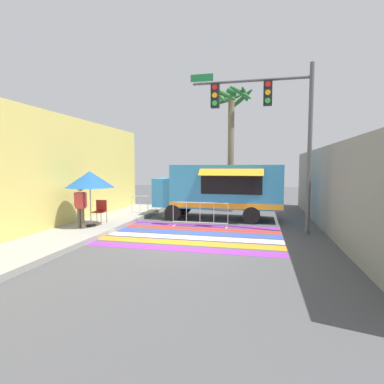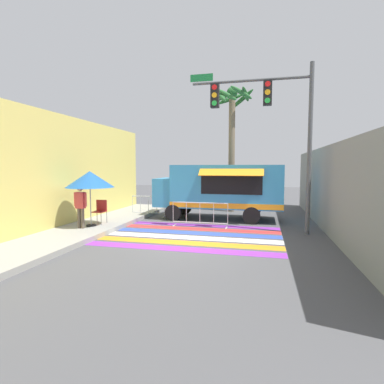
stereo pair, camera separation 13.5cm
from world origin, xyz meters
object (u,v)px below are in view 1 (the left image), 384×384
object	(u,v)px
food_truck	(217,187)
vendor_person	(80,204)
palm_tree	(231,124)
traffic_signal_pole	(270,115)
barricade_front	(200,215)
patio_umbrella	(90,180)
barricade_side	(148,207)
folding_chair	(100,209)

from	to	relation	value
food_truck	vendor_person	world-z (taller)	food_truck
palm_tree	traffic_signal_pole	bearing A→B (deg)	-69.58
vendor_person	barricade_front	bearing A→B (deg)	25.32
patio_umbrella	palm_tree	bearing A→B (deg)	53.24
food_truck	traffic_signal_pole	bearing A→B (deg)	-47.23
vendor_person	barricade_side	world-z (taller)	vendor_person
vendor_person	barricade_front	distance (m)	4.75
traffic_signal_pole	barricade_front	size ratio (longest dim) A/B	2.66
barricade_side	patio_umbrella	bearing A→B (deg)	-103.94
traffic_signal_pole	vendor_person	world-z (taller)	traffic_signal_pole
food_truck	folding_chair	world-z (taller)	food_truck
traffic_signal_pole	patio_umbrella	bearing A→B (deg)	-168.85
barricade_front	folding_chair	bearing A→B (deg)	-165.76
folding_chair	palm_tree	world-z (taller)	palm_tree
traffic_signal_pole	barricade_side	bearing A→B (deg)	157.60
vendor_person	folding_chair	bearing A→B (deg)	80.34
food_truck	patio_umbrella	bearing A→B (deg)	-139.30
barricade_front	barricade_side	world-z (taller)	same
vendor_person	palm_tree	bearing A→B (deg)	52.42
patio_umbrella	vendor_person	world-z (taller)	patio_umbrella
food_truck	folding_chair	size ratio (longest dim) A/B	6.24
folding_chair	barricade_front	xyz separation A→B (m)	(4.04, 1.02, -0.24)
food_truck	patio_umbrella	distance (m)	5.93
patio_umbrella	palm_tree	world-z (taller)	palm_tree
folding_chair	food_truck	bearing A→B (deg)	14.53
vendor_person	barricade_side	bearing A→B (deg)	73.84
barricade_front	palm_tree	size ratio (longest dim) A/B	0.34
food_truck	vendor_person	xyz separation A→B (m)	(-4.62, -4.32, -0.42)
traffic_signal_pole	patio_umbrella	xyz separation A→B (m)	(-6.80, -1.34, -2.44)
traffic_signal_pole	palm_tree	size ratio (longest dim) A/B	0.91
vendor_person	palm_tree	world-z (taller)	palm_tree
food_truck	barricade_side	bearing A→B (deg)	-178.48
food_truck	barricade_side	world-z (taller)	food_truck
barricade_front	barricade_side	xyz separation A→B (m)	(-3.12, 2.07, -0.02)
food_truck	palm_tree	distance (m)	4.32
traffic_signal_pole	vendor_person	size ratio (longest dim) A/B	3.85
barricade_front	palm_tree	bearing A→B (deg)	80.39
patio_umbrella	folding_chair	size ratio (longest dim) A/B	2.26
food_truck	patio_umbrella	world-z (taller)	food_truck
food_truck	barricade_front	bearing A→B (deg)	-101.10
patio_umbrella	barricade_side	xyz separation A→B (m)	(0.93, 3.76, -1.52)
barricade_front	patio_umbrella	bearing A→B (deg)	-157.33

